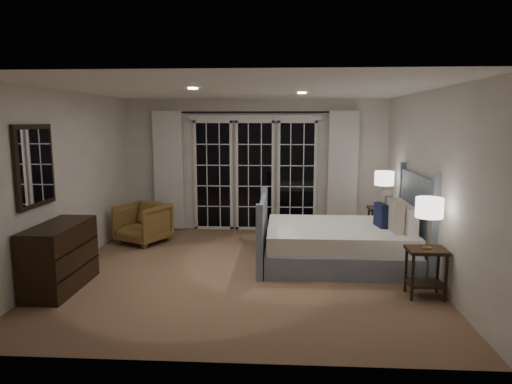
# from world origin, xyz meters

# --- Properties ---
(floor) EXTENTS (5.00, 5.00, 0.00)m
(floor) POSITION_xyz_m (0.00, 0.00, 0.00)
(floor) COLOR #92654E
(floor) RESTS_ON ground
(ceiling) EXTENTS (5.00, 5.00, 0.00)m
(ceiling) POSITION_xyz_m (0.00, 0.00, 2.50)
(ceiling) COLOR white
(ceiling) RESTS_ON wall_back
(wall_left) EXTENTS (0.02, 5.00, 2.50)m
(wall_left) POSITION_xyz_m (-2.50, 0.00, 1.25)
(wall_left) COLOR beige
(wall_left) RESTS_ON floor
(wall_right) EXTENTS (0.02, 5.00, 2.50)m
(wall_right) POSITION_xyz_m (2.50, 0.00, 1.25)
(wall_right) COLOR beige
(wall_right) RESTS_ON floor
(wall_back) EXTENTS (5.00, 0.02, 2.50)m
(wall_back) POSITION_xyz_m (0.00, 2.50, 1.25)
(wall_back) COLOR beige
(wall_back) RESTS_ON floor
(wall_front) EXTENTS (5.00, 0.02, 2.50)m
(wall_front) POSITION_xyz_m (0.00, -2.50, 1.25)
(wall_front) COLOR beige
(wall_front) RESTS_ON floor
(french_doors) EXTENTS (2.50, 0.04, 2.20)m
(french_doors) POSITION_xyz_m (0.00, 2.46, 1.09)
(french_doors) COLOR black
(french_doors) RESTS_ON wall_back
(curtain_rod) EXTENTS (3.50, 0.03, 0.03)m
(curtain_rod) POSITION_xyz_m (0.00, 2.40, 2.25)
(curtain_rod) COLOR black
(curtain_rod) RESTS_ON wall_back
(curtain_left) EXTENTS (0.55, 0.10, 2.25)m
(curtain_left) POSITION_xyz_m (-1.65, 2.38, 1.15)
(curtain_left) COLOR white
(curtain_left) RESTS_ON curtain_rod
(curtain_right) EXTENTS (0.55, 0.10, 2.25)m
(curtain_right) POSITION_xyz_m (1.65, 2.38, 1.15)
(curtain_right) COLOR white
(curtain_right) RESTS_ON curtain_rod
(downlight_a) EXTENTS (0.12, 0.12, 0.01)m
(downlight_a) POSITION_xyz_m (0.80, 0.60, 2.49)
(downlight_a) COLOR white
(downlight_a) RESTS_ON ceiling
(downlight_b) EXTENTS (0.12, 0.12, 0.01)m
(downlight_b) POSITION_xyz_m (-0.60, -0.40, 2.49)
(downlight_b) COLOR white
(downlight_b) RESTS_ON ceiling
(bed) EXTENTS (2.28, 1.64, 1.33)m
(bed) POSITION_xyz_m (1.41, 0.41, 0.33)
(bed) COLOR #8795A3
(bed) RESTS_ON floor
(nightstand_left) EXTENTS (0.46, 0.36, 0.59)m
(nightstand_left) POSITION_xyz_m (2.25, -0.84, 0.39)
(nightstand_left) COLOR black
(nightstand_left) RESTS_ON floor
(nightstand_right) EXTENTS (0.49, 0.39, 0.63)m
(nightstand_right) POSITION_xyz_m (2.24, 1.55, 0.42)
(nightstand_right) COLOR black
(nightstand_right) RESTS_ON floor
(lamp_left) EXTENTS (0.32, 0.32, 0.61)m
(lamp_left) POSITION_xyz_m (2.25, -0.84, 1.08)
(lamp_left) COLOR #B19246
(lamp_left) RESTS_ON nightstand_left
(lamp_right) EXTENTS (0.32, 0.32, 0.62)m
(lamp_right) POSITION_xyz_m (2.24, 1.55, 1.13)
(lamp_right) COLOR #B19246
(lamp_right) RESTS_ON nightstand_right
(armchair) EXTENTS (1.00, 1.01, 0.69)m
(armchair) POSITION_xyz_m (-1.87, 1.37, 0.34)
(armchair) COLOR brown
(armchair) RESTS_ON floor
(dresser) EXTENTS (0.50, 1.17, 0.83)m
(dresser) POSITION_xyz_m (-2.23, -0.85, 0.41)
(dresser) COLOR black
(dresser) RESTS_ON floor
(mirror) EXTENTS (0.05, 0.85, 1.00)m
(mirror) POSITION_xyz_m (-2.47, -0.85, 1.55)
(mirror) COLOR black
(mirror) RESTS_ON wall_left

